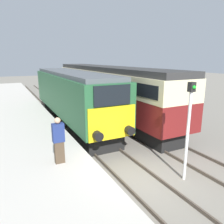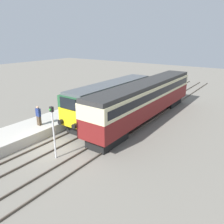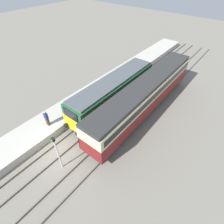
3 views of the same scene
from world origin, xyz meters
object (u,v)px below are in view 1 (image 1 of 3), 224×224
passenger_carriage (106,86)px  signal_post (189,124)px  person_on_platform (59,140)px  locomotive (72,96)px

passenger_carriage → signal_post: bearing=-98.8°
person_on_platform → locomotive: bearing=69.3°
passenger_carriage → person_on_platform: (-6.22, -8.94, -0.76)m
passenger_carriage → signal_post: 11.15m
person_on_platform → signal_post: (4.52, -2.08, 0.59)m
locomotive → person_on_platform: (-2.82, -7.47, -0.40)m
passenger_carriage → person_on_platform: bearing=-124.8°
person_on_platform → passenger_carriage: bearing=55.2°
passenger_carriage → signal_post: passenger_carriage is taller
locomotive → person_on_platform: size_ratio=7.31×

